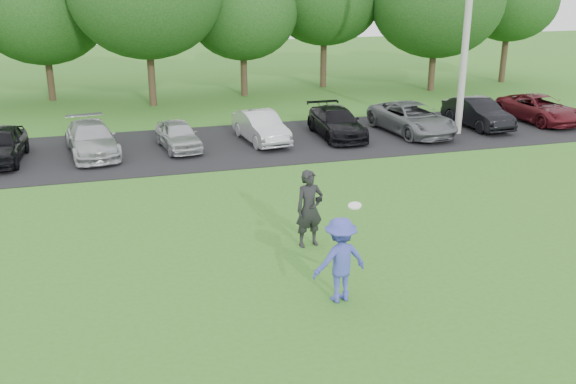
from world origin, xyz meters
name	(u,v)px	position (x,y,z in m)	size (l,w,h in m)	color
ground	(333,304)	(0.00, 0.00, 0.00)	(100.00, 100.00, 0.00)	#376D1F
parking_lot	(223,145)	(0.00, 13.00, 0.01)	(32.00, 6.50, 0.03)	black
utility_pole	(467,23)	(9.87, 12.23, 4.52)	(0.28, 0.28, 9.05)	#A2A39E
frisbee_player	(340,260)	(0.19, 0.17, 0.92)	(1.28, 0.85, 2.16)	#3E46AE
camera_bystander	(309,209)	(0.42, 3.02, 0.99)	(0.77, 0.55, 1.97)	black
parked_cars	(252,128)	(1.19, 12.99, 0.63)	(30.74, 4.96, 1.25)	silver
tree_row	(215,3)	(1.51, 22.76, 4.91)	(42.39, 9.85, 8.64)	#38281C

